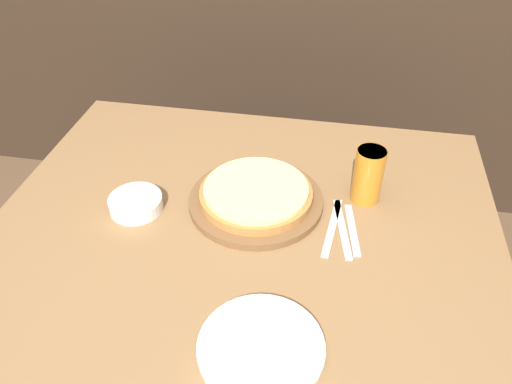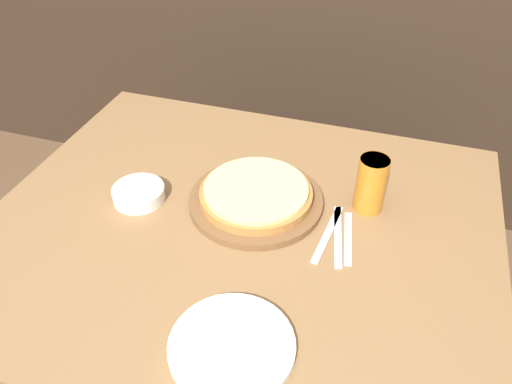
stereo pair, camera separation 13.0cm
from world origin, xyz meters
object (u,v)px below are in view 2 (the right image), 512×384
fork (328,233)px  dinner_knife (338,236)px  side_bowl (139,194)px  beer_glass (371,182)px  spoon (348,238)px  pizza_on_board (256,196)px  dinner_plate (232,346)px

fork → dinner_knife: 0.02m
side_bowl → beer_glass: bearing=14.4°
fork → spoon: (0.05, 0.00, 0.00)m
pizza_on_board → fork: bearing=-15.6°
fork → side_bowl: bearing=-177.9°
dinner_knife → fork: bearing=180.0°
dinner_plate → fork: bearing=73.0°
pizza_on_board → side_bowl: (-0.31, -0.08, -0.01)m
fork → pizza_on_board: bearing=164.4°
beer_glass → dinner_plate: beer_glass is taller
beer_glass → side_bowl: 0.61m
dinner_plate → side_bowl: bearing=137.6°
beer_glass → dinner_knife: size_ratio=0.71×
beer_glass → fork: bearing=-120.3°
fork → spoon: bearing=0.0°
beer_glass → dinner_knife: bearing=-111.6°
dinner_knife → spoon: (0.03, 0.00, 0.00)m
dinner_plate → fork: size_ratio=1.16×
pizza_on_board → side_bowl: bearing=-166.0°
pizza_on_board → side_bowl: pizza_on_board is taller
pizza_on_board → dinner_plate: pizza_on_board is taller
pizza_on_board → spoon: pizza_on_board is taller
pizza_on_board → dinner_knife: pizza_on_board is taller
dinner_plate → dinner_knife: dinner_plate is taller
dinner_knife → spoon: same height
dinner_plate → spoon: size_ratio=1.36×
side_bowl → spoon: (0.56, 0.02, -0.02)m
spoon → beer_glass: bearing=78.2°
fork → dinner_knife: bearing=0.0°
pizza_on_board → dinner_plate: bearing=-78.4°
fork → beer_glass: bearing=59.7°
fork → spoon: 0.05m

